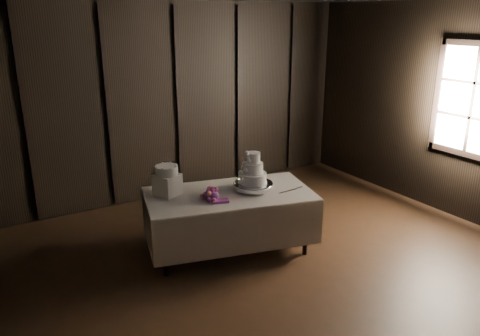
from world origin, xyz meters
name	(u,v)px	position (x,y,z in m)	size (l,w,h in m)	color
room	(329,158)	(0.00, 0.00, 1.50)	(6.08, 7.08, 3.08)	black
window	(473,101)	(2.97, 0.50, 1.70)	(0.06, 1.16, 1.56)	black
display_table	(230,219)	(-0.33, 1.34, 0.42)	(2.19, 1.50, 0.76)	beige
cake_stand	(253,186)	(-0.03, 1.28, 0.81)	(0.48, 0.48, 0.09)	silver
wedding_cake	(252,172)	(-0.06, 1.26, 1.00)	(0.36, 0.32, 0.39)	white
bouquet	(211,194)	(-0.61, 1.26, 0.83)	(0.30, 0.40, 0.19)	#C54765
box_pedestal	(167,185)	(-0.98, 1.68, 0.89)	(0.26, 0.26, 0.25)	white
small_cake	(167,170)	(-0.98, 1.68, 1.06)	(0.27, 0.27, 0.11)	white
cake_knife	(288,191)	(0.30, 1.01, 0.77)	(0.37, 0.02, 0.01)	silver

